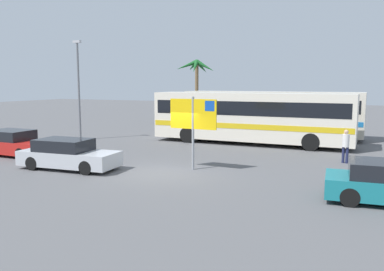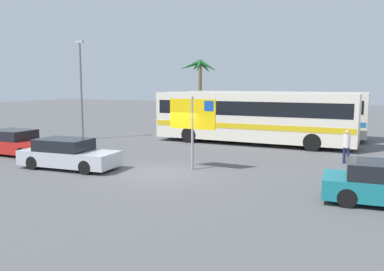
% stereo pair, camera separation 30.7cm
% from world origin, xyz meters
% --- Properties ---
extents(ground, '(120.00, 120.00, 0.00)m').
position_xyz_m(ground, '(0.00, 0.00, 0.00)').
color(ground, '#565659').
extents(bus_front_coach, '(12.29, 2.53, 3.17)m').
position_xyz_m(bus_front_coach, '(1.20, 9.47, 1.78)').
color(bus_front_coach, silver).
rests_on(bus_front_coach, ground).
extents(bus_rear_coach, '(12.29, 2.53, 3.17)m').
position_xyz_m(bus_rear_coach, '(1.53, 13.35, 1.78)').
color(bus_rear_coach, silver).
rests_on(bus_rear_coach, ground).
extents(ferry_sign, '(2.20, 0.14, 3.20)m').
position_xyz_m(ferry_sign, '(1.06, 1.16, 2.33)').
color(ferry_sign, gray).
rests_on(ferry_sign, ground).
extents(car_red, '(4.20, 1.80, 1.32)m').
position_xyz_m(car_red, '(-9.06, 0.48, 0.64)').
color(car_red, red).
rests_on(car_red, ground).
extents(car_silver, '(4.55, 2.07, 1.32)m').
position_xyz_m(car_silver, '(-4.10, -0.98, 0.64)').
color(car_silver, '#B7BABF').
rests_on(car_silver, ground).
extents(pedestrian_crossing_lot, '(0.32, 0.32, 1.60)m').
position_xyz_m(pedestrian_crossing_lot, '(7.00, 5.46, 0.94)').
color(pedestrian_crossing_lot, '#1E2347').
rests_on(pedestrian_crossing_lot, ground).
extents(lamp_post_left_side, '(0.56, 0.20, 6.53)m').
position_xyz_m(lamp_post_left_side, '(-9.69, 6.53, 3.59)').
color(lamp_post_left_side, slate).
rests_on(lamp_post_left_side, ground).
extents(palm_tree_seaside, '(3.71, 3.71, 5.95)m').
position_xyz_m(palm_tree_seaside, '(-7.10, 19.95, 4.74)').
color(palm_tree_seaside, brown).
rests_on(palm_tree_seaside, ground).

